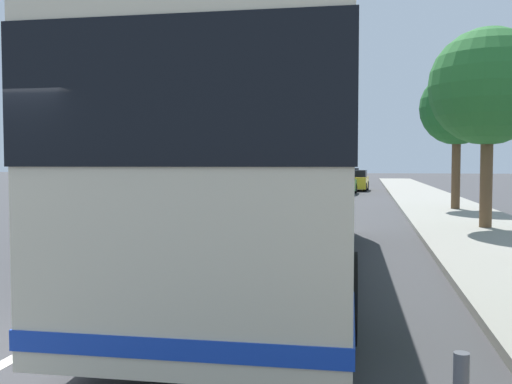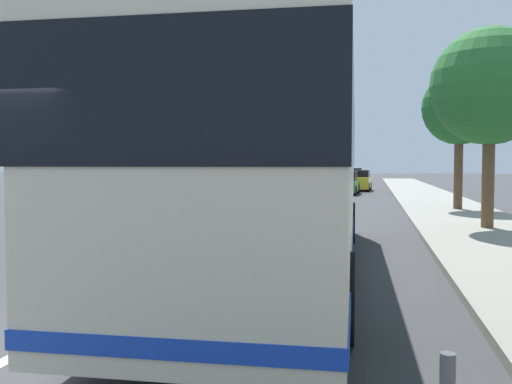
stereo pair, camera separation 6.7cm
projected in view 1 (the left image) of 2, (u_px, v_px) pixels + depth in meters
ground_plane at (6, 363)px, 5.50m from camera, size 220.00×220.00×0.00m
sidewalk_curb at (495, 239)px, 14.01m from camera, size 110.00×3.60×0.14m
lane_divider_line at (238, 235)px, 15.29m from camera, size 110.00×0.16×0.01m
coach_bus at (280, 160)px, 10.02m from camera, size 12.33×2.95×3.52m
car_side_street at (354, 181)px, 40.27m from camera, size 4.02×2.05×1.47m
car_oncoming at (349, 177)px, 50.59m from camera, size 4.24×2.00×1.53m
car_behind_bus at (308, 177)px, 53.70m from camera, size 4.56×1.94×1.49m
car_far_distant at (341, 183)px, 35.61m from camera, size 3.99×1.96×1.45m
roadside_tree_mid_block at (488, 87)px, 15.74m from camera, size 3.28×3.28×5.74m
roadside_tree_far_block at (457, 109)px, 22.29m from camera, size 2.92×2.92×5.61m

